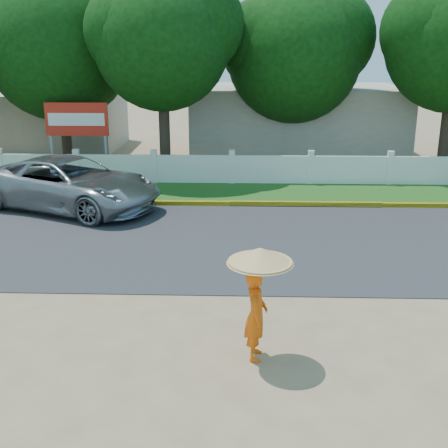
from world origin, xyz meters
The scene contains 11 objects.
ground centered at (0.00, 0.00, 0.00)m, with size 120.00×120.00×0.00m, color #9E8460.
road centered at (0.00, 4.50, 0.01)m, with size 60.00×7.00×0.02m, color #38383A.
grass_verge centered at (0.00, 9.75, 0.01)m, with size 60.00×3.50×0.03m, color #2D601E.
curb centered at (0.00, 8.05, 0.08)m, with size 40.00×0.18×0.16m, color yellow.
fence centered at (0.00, 11.20, 0.55)m, with size 40.00×0.10×1.10m, color silver.
building_near centered at (3.00, 18.00, 1.60)m, with size 10.00×6.00×3.20m, color #B7AD99.
building_far centered at (-10.00, 19.00, 1.40)m, with size 8.00×5.00×2.80m, color #B7AD99.
vehicle centered at (-5.16, 7.53, 0.84)m, with size 2.79×6.05×1.68m, color gray.
monk_with_parasol centered at (0.67, -1.41, 1.30)m, with size 1.10×1.10×2.00m.
billboard centered at (-6.18, 12.30, 2.14)m, with size 2.50×0.13×2.95m.
tree_row centered at (2.11, 14.27, 5.01)m, with size 35.93×7.88×8.81m.
Camera 1 is at (0.39, -9.92, 5.12)m, focal length 45.00 mm.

